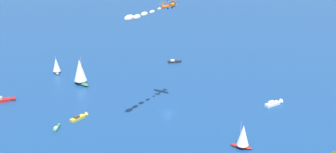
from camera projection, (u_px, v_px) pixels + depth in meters
ground_plane at (168, 112)px, 172.29m from camera, size 2000.00×2000.00×0.00m
sailboat_far_port at (243, 136)px, 146.55m from camera, size 7.45×5.30×9.37m
motorboat_inshore at (175, 61)px, 223.41m from camera, size 4.81×6.53×1.91m
motorboat_offshore at (80, 117)px, 167.41m from camera, size 3.00×7.47×2.11m
motorboat_trailing at (57, 128)px, 160.19m from camera, size 4.44×4.62×1.48m
motorboat_ahead at (275, 103)px, 178.40m from camera, size 3.18×8.37×2.37m
sailboat_outer_ring_b at (80, 71)px, 196.11m from camera, size 9.99×5.64×12.76m
sailboat_outer_ring_c at (56, 66)px, 208.78m from camera, size 6.50×4.54×8.13m
motorboat_outer_ring_e at (4, 100)px, 181.13m from camera, size 5.80×9.69×2.75m
biplane_lead at (168, 5)px, 157.08m from camera, size 7.48×7.10×3.93m
smoke_trail_lead at (137, 16)px, 143.91m from camera, size 6.59×18.71×3.06m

